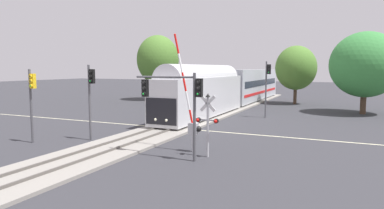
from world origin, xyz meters
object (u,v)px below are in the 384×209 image
at_px(commuter_train, 232,86).
at_px(crossing_gate_near, 191,116).
at_px(traffic_signal_far_side, 267,80).
at_px(traffic_signal_near_left, 32,94).
at_px(crossing_signal_mast, 208,118).
at_px(traffic_signal_near_right, 177,95).
at_px(elm_centre_background, 296,68).
at_px(traffic_signal_median, 91,90).
at_px(pine_left_background, 158,60).
at_px(maple_right_background, 365,65).

bearing_deg(commuter_train, crossing_gate_near, -78.26).
relative_size(traffic_signal_far_side, traffic_signal_near_left, 1.15).
relative_size(crossing_gate_near, crossing_signal_mast, 1.95).
distance_m(commuter_train, crossing_gate_near, 23.90).
height_order(traffic_signal_near_right, elm_centre_background, elm_centre_background).
relative_size(commuter_train, traffic_signal_median, 7.51).
distance_m(traffic_signal_near_right, traffic_signal_near_left, 10.89).
distance_m(traffic_signal_near_right, pine_left_background, 36.80).
height_order(pine_left_background, maple_right_background, pine_left_background).
distance_m(traffic_signal_far_side, traffic_signal_near_right, 18.41).
height_order(commuter_train, elm_centre_background, elm_centre_background).
bearing_deg(pine_left_background, elm_centre_background, 6.83).
xyz_separation_m(crossing_signal_mast, elm_centre_background, (0.49, 32.58, 2.91)).
bearing_deg(pine_left_background, commuter_train, -22.18).
height_order(commuter_train, traffic_signal_near_left, commuter_train).
bearing_deg(crossing_signal_mast, crossing_gate_near, 150.35).
distance_m(crossing_gate_near, traffic_signal_near_right, 2.42).
height_order(crossing_gate_near, traffic_signal_median, crossing_gate_near).
bearing_deg(traffic_signal_near_right, crossing_gate_near, 89.70).
relative_size(traffic_signal_near_left, pine_left_background, 0.49).
relative_size(pine_left_background, maple_right_background, 1.14).
distance_m(crossing_signal_mast, pine_left_background, 36.71).
bearing_deg(commuter_train, elm_centre_background, 51.36).
relative_size(traffic_signal_near_right, maple_right_background, 0.53).
distance_m(crossing_signal_mast, traffic_signal_near_right, 2.28).
distance_m(traffic_signal_far_side, maple_right_background, 11.92).
xyz_separation_m(traffic_signal_near_right, traffic_signal_median, (-7.82, 2.04, -0.05)).
xyz_separation_m(traffic_signal_near_right, maple_right_background, (10.33, 25.74, 1.87)).
xyz_separation_m(traffic_signal_median, pine_left_background, (-11.45, 29.19, 2.90)).
xyz_separation_m(commuter_train, traffic_signal_median, (-2.97, -23.31, 0.80)).
relative_size(traffic_signal_median, maple_right_background, 0.58).
bearing_deg(traffic_signal_far_side, commuter_train, 130.48).
distance_m(traffic_signal_near_left, pine_left_background, 32.76).
height_order(crossing_signal_mast, traffic_signal_median, traffic_signal_median).
bearing_deg(pine_left_background, maple_right_background, -10.50).
distance_m(traffic_signal_median, maple_right_background, 29.91).
relative_size(crossing_signal_mast, traffic_signal_median, 0.69).
distance_m(traffic_signal_near_left, elm_centre_background, 36.40).
xyz_separation_m(traffic_signal_far_side, traffic_signal_median, (-8.92, -16.33, -0.30)).
bearing_deg(elm_centre_background, pine_left_background, -173.17).
height_order(traffic_signal_median, elm_centre_background, elm_centre_background).
relative_size(traffic_signal_near_right, traffic_signal_median, 0.91).
xyz_separation_m(commuter_train, maple_right_background, (15.18, 0.39, 2.72)).
relative_size(crossing_signal_mast, maple_right_background, 0.40).
xyz_separation_m(crossing_gate_near, traffic_signal_median, (-7.83, 0.09, 1.39)).
relative_size(traffic_signal_far_side, traffic_signal_near_right, 1.19).
bearing_deg(traffic_signal_far_side, crossing_gate_near, -93.80).
bearing_deg(crossing_gate_near, pine_left_background, 123.37).
relative_size(crossing_gate_near, traffic_signal_near_right, 1.48).
bearing_deg(pine_left_background, crossing_gate_near, -56.63).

